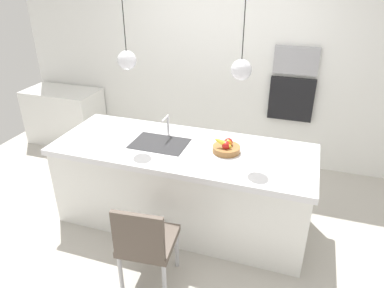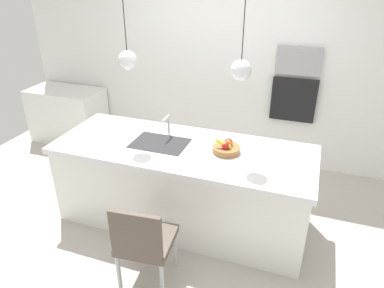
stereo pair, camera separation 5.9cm
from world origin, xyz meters
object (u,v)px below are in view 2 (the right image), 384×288
(oven, at_px, (293,100))
(chair_near, at_px, (144,241))
(fruit_bowl, at_px, (226,147))
(microwave, at_px, (299,61))

(oven, height_order, chair_near, oven)
(fruit_bowl, distance_m, oven, 1.62)
(fruit_bowl, bearing_deg, microwave, 72.52)
(fruit_bowl, xyz_separation_m, microwave, (0.49, 1.54, 0.52))
(oven, xyz_separation_m, chair_near, (-0.91, -2.53, -0.47))
(microwave, height_order, chair_near, microwave)
(chair_near, bearing_deg, fruit_bowl, 67.02)
(fruit_bowl, height_order, oven, oven)
(oven, distance_m, chair_near, 2.73)
(fruit_bowl, relative_size, microwave, 0.50)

